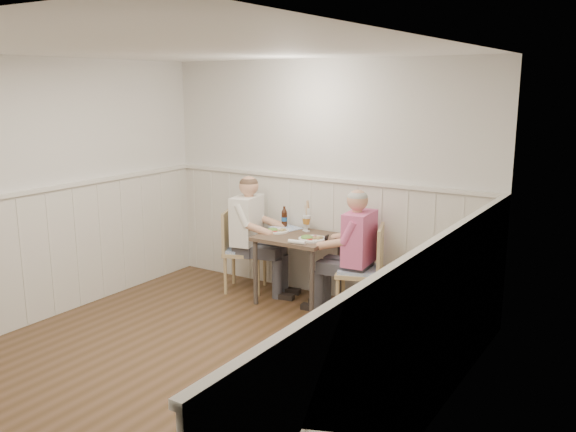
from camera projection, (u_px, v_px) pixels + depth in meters
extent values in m
plane|color=#47301A|center=(190.00, 368.00, 5.13)|extent=(4.50, 4.50, 0.00)
cube|color=silver|center=(323.00, 180.00, 6.71)|extent=(4.00, 0.04, 2.60)
cube|color=silver|center=(29.00, 193.00, 5.90)|extent=(0.04, 4.50, 2.60)
cube|color=silver|center=(426.00, 254.00, 3.80)|extent=(0.04, 4.50, 2.60)
cube|color=white|center=(179.00, 50.00, 4.58)|extent=(4.00, 4.50, 0.02)
cube|color=silver|center=(321.00, 238.00, 6.83)|extent=(3.98, 0.03, 1.30)
cube|color=silver|center=(36.00, 258.00, 6.03)|extent=(0.03, 4.48, 1.30)
cube|color=silver|center=(419.00, 350.00, 3.95)|extent=(0.03, 4.48, 1.30)
cube|color=silver|center=(322.00, 179.00, 6.68)|extent=(3.98, 0.06, 0.04)
cube|color=silver|center=(31.00, 192.00, 5.88)|extent=(0.06, 4.48, 0.04)
cube|color=silver|center=(422.00, 250.00, 3.81)|extent=(0.06, 4.48, 0.04)
cube|color=#4A372C|center=(298.00, 237.00, 6.52)|extent=(0.80, 0.70, 0.04)
cylinder|color=#3F3833|center=(255.00, 273.00, 6.54)|extent=(0.05, 0.05, 0.71)
cylinder|color=#3F3833|center=(286.00, 259.00, 7.04)|extent=(0.05, 0.05, 0.71)
cylinder|color=#3F3833|center=(312.00, 284.00, 6.17)|extent=(0.05, 0.05, 0.71)
cylinder|color=#3F3833|center=(339.00, 269.00, 6.67)|extent=(0.05, 0.05, 0.71)
cube|color=tan|center=(359.00, 272.00, 6.20)|extent=(0.57, 0.57, 0.04)
cube|color=#547EC4|center=(360.00, 269.00, 6.19)|extent=(0.51, 0.51, 0.03)
cube|color=tan|center=(380.00, 249.00, 6.10)|extent=(0.18, 0.43, 0.47)
cylinder|color=tan|center=(376.00, 303.00, 6.02)|extent=(0.04, 0.04, 0.44)
cylinder|color=tan|center=(337.00, 300.00, 6.11)|extent=(0.04, 0.04, 0.44)
cylinder|color=tan|center=(379.00, 290.00, 6.39)|extent=(0.04, 0.04, 0.44)
cylinder|color=tan|center=(343.00, 287.00, 6.48)|extent=(0.04, 0.04, 0.44)
cube|color=tan|center=(245.00, 252.00, 6.98)|extent=(0.58, 0.58, 0.04)
cube|color=#547EC4|center=(245.00, 249.00, 6.97)|extent=(0.52, 0.52, 0.03)
cube|color=tan|center=(228.00, 230.00, 6.96)|extent=(0.20, 0.42, 0.46)
cylinder|color=tan|center=(234.00, 266.00, 7.24)|extent=(0.04, 0.04, 0.43)
cylinder|color=tan|center=(265.00, 268.00, 7.18)|extent=(0.04, 0.04, 0.43)
cylinder|color=tan|center=(225.00, 276.00, 6.88)|extent=(0.04, 0.04, 0.43)
cylinder|color=tan|center=(258.00, 278.00, 6.82)|extent=(0.04, 0.04, 0.43)
cube|color=#3F3F47|center=(356.00, 295.00, 6.26)|extent=(0.46, 0.42, 0.44)
cube|color=#3F3F47|center=(339.00, 266.00, 6.29)|extent=(0.44, 0.38, 0.13)
cube|color=#E65C9E|center=(358.00, 238.00, 6.13)|extent=(0.27, 0.45, 0.53)
sphere|color=tan|center=(358.00, 200.00, 6.05)|extent=(0.21, 0.21, 0.21)
sphere|color=#A5A5A0|center=(359.00, 197.00, 6.04)|extent=(0.20, 0.20, 0.20)
cube|color=black|center=(326.00, 233.00, 6.29)|extent=(0.02, 0.07, 0.13)
cube|color=#3F3F47|center=(249.00, 272.00, 6.98)|extent=(0.50, 0.47, 0.45)
cube|color=#3F3F47|center=(265.00, 250.00, 6.85)|extent=(0.48, 0.43, 0.13)
cube|color=white|center=(248.00, 220.00, 6.85)|extent=(0.31, 0.47, 0.55)
sphere|color=tan|center=(248.00, 186.00, 6.77)|extent=(0.22, 0.22, 0.22)
sphere|color=#4C3828|center=(248.00, 183.00, 6.76)|extent=(0.21, 0.21, 0.21)
cylinder|color=white|center=(312.00, 239.00, 6.33)|extent=(0.29, 0.29, 0.02)
ellipsoid|color=#3F722D|center=(307.00, 236.00, 6.32)|extent=(0.14, 0.12, 0.05)
sphere|color=tan|center=(318.00, 237.00, 6.30)|extent=(0.04, 0.04, 0.04)
cube|color=brown|center=(317.00, 236.00, 6.37)|extent=(0.09, 0.05, 0.01)
cylinder|color=white|center=(322.00, 236.00, 6.34)|extent=(0.06, 0.06, 0.03)
cylinder|color=white|center=(277.00, 231.00, 6.68)|extent=(0.25, 0.25, 0.02)
ellipsoid|color=#3F722D|center=(273.00, 228.00, 6.67)|extent=(0.12, 0.10, 0.05)
sphere|color=tan|center=(282.00, 229.00, 6.65)|extent=(0.03, 0.03, 0.03)
cylinder|color=silver|center=(307.00, 231.00, 6.70)|extent=(0.06, 0.06, 0.01)
cylinder|color=silver|center=(307.00, 227.00, 6.69)|extent=(0.01, 0.01, 0.08)
cone|color=#C6812A|center=(307.00, 221.00, 6.67)|extent=(0.07, 0.07, 0.07)
cylinder|color=silver|center=(307.00, 217.00, 6.66)|extent=(0.07, 0.07, 0.03)
cylinder|color=silver|center=(305.00, 230.00, 6.73)|extent=(0.06, 0.06, 0.01)
cylinder|color=silver|center=(305.00, 227.00, 6.72)|extent=(0.01, 0.01, 0.08)
cone|color=#C6812A|center=(305.00, 221.00, 6.71)|extent=(0.07, 0.07, 0.07)
cylinder|color=silver|center=(305.00, 217.00, 6.70)|extent=(0.07, 0.07, 0.03)
cylinder|color=black|center=(284.00, 219.00, 6.89)|extent=(0.06, 0.06, 0.17)
cone|color=black|center=(284.00, 210.00, 6.87)|extent=(0.06, 0.06, 0.04)
cylinder|color=black|center=(284.00, 208.00, 6.86)|extent=(0.03, 0.03, 0.03)
cylinder|color=#1D5596|center=(284.00, 219.00, 6.89)|extent=(0.07, 0.07, 0.05)
cylinder|color=white|center=(297.00, 242.00, 6.17)|extent=(0.19, 0.06, 0.04)
cylinder|color=silver|center=(306.00, 227.00, 6.73)|extent=(0.04, 0.04, 0.08)
cylinder|color=#D5B381|center=(306.00, 216.00, 6.70)|extent=(0.02, 0.02, 0.24)
cone|color=#D5B381|center=(306.00, 202.00, 6.67)|extent=(0.03, 0.03, 0.08)
cube|color=#547EC4|center=(286.00, 228.00, 6.85)|extent=(0.37, 0.33, 0.01)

